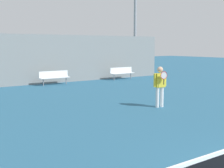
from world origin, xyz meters
name	(u,v)px	position (x,y,z in m)	size (l,w,h in m)	color
tennis_player	(160,84)	(3.06, 6.51, 0.96)	(0.58, 0.46, 1.66)	silver
bench_courtside_far	(122,72)	(8.22, 15.67, 0.56)	(1.97, 0.40, 0.89)	white
bench_adjacent_court	(54,76)	(2.76, 15.67, 0.56)	(1.99, 0.40, 0.89)	white
back_fence	(5,60)	(0.00, 16.57, 1.61)	(24.71, 0.06, 3.22)	gray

